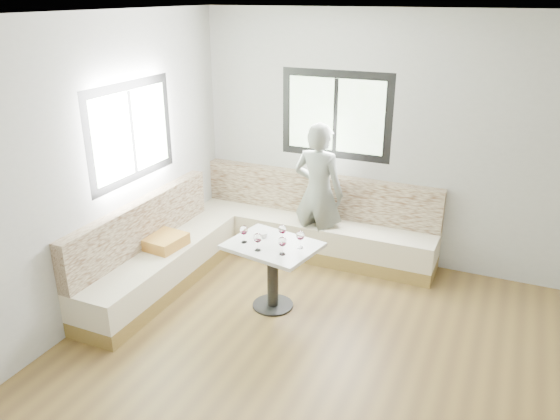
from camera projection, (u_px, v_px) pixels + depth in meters
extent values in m
cube|color=brown|center=(335.00, 393.00, 4.30)|extent=(5.00, 5.00, 0.01)
cube|color=white|center=(353.00, 18.00, 3.26)|extent=(5.00, 5.00, 0.01)
cube|color=#B7B7B2|center=(414.00, 145.00, 5.90)|extent=(5.00, 0.01, 2.80)
cube|color=#B7B7B2|center=(67.00, 183.00, 4.73)|extent=(0.01, 5.00, 2.80)
cube|color=black|center=(336.00, 115.00, 6.14)|extent=(1.30, 0.02, 1.00)
cube|color=black|center=(131.00, 132.00, 5.39)|extent=(0.02, 1.30, 1.00)
cube|color=olive|center=(312.00, 248.00, 6.56)|extent=(2.90, 0.55, 0.16)
cube|color=beige|center=(312.00, 231.00, 6.47)|extent=(2.90, 0.55, 0.29)
cube|color=beige|center=(319.00, 194.00, 6.50)|extent=(2.90, 0.14, 0.50)
cube|color=olive|center=(162.00, 281.00, 5.81)|extent=(0.55, 2.25, 0.16)
cube|color=beige|center=(160.00, 262.00, 5.73)|extent=(0.55, 2.25, 0.29)
cube|color=beige|center=(141.00, 224.00, 5.66)|extent=(0.14, 2.25, 0.50)
cube|color=gold|center=(163.00, 241.00, 5.72)|extent=(0.45, 0.45, 0.12)
cylinder|color=black|center=(273.00, 305.00, 5.50)|extent=(0.41, 0.41, 0.02)
cylinder|color=black|center=(273.00, 277.00, 5.38)|extent=(0.11, 0.11, 0.65)
cube|color=white|center=(273.00, 246.00, 5.25)|extent=(0.94, 0.79, 0.04)
imported|color=slate|center=(318.00, 193.00, 6.18)|extent=(0.63, 0.44, 1.64)
cylinder|color=white|center=(262.00, 234.00, 5.40)|extent=(0.10, 0.10, 0.04)
sphere|color=black|center=(264.00, 233.00, 5.40)|extent=(0.02, 0.02, 0.02)
sphere|color=black|center=(262.00, 233.00, 5.41)|extent=(0.02, 0.02, 0.02)
sphere|color=black|center=(262.00, 234.00, 5.39)|extent=(0.02, 0.02, 0.02)
cylinder|color=white|center=(244.00, 242.00, 5.28)|extent=(0.06, 0.06, 0.01)
cylinder|color=white|center=(244.00, 238.00, 5.27)|extent=(0.01, 0.01, 0.08)
ellipsoid|color=white|center=(244.00, 230.00, 5.23)|extent=(0.08, 0.08, 0.09)
cylinder|color=#4E0216|center=(244.00, 232.00, 5.24)|extent=(0.05, 0.05, 0.02)
cylinder|color=white|center=(258.00, 250.00, 5.12)|extent=(0.06, 0.06, 0.01)
cylinder|color=white|center=(258.00, 246.00, 5.10)|extent=(0.01, 0.01, 0.08)
ellipsoid|color=white|center=(258.00, 238.00, 5.07)|extent=(0.08, 0.08, 0.09)
cylinder|color=#4E0216|center=(258.00, 240.00, 5.08)|extent=(0.05, 0.05, 0.02)
cylinder|color=white|center=(282.00, 254.00, 5.04)|extent=(0.06, 0.06, 0.01)
cylinder|color=white|center=(282.00, 250.00, 5.02)|extent=(0.01, 0.01, 0.08)
ellipsoid|color=white|center=(282.00, 242.00, 4.99)|extent=(0.08, 0.08, 0.09)
cylinder|color=#4E0216|center=(282.00, 244.00, 5.00)|extent=(0.05, 0.05, 0.02)
cylinder|color=white|center=(282.00, 241.00, 5.30)|extent=(0.06, 0.06, 0.01)
cylinder|color=white|center=(282.00, 237.00, 5.29)|extent=(0.01, 0.01, 0.08)
ellipsoid|color=white|center=(282.00, 229.00, 5.26)|extent=(0.08, 0.08, 0.09)
cylinder|color=#4E0216|center=(282.00, 231.00, 5.26)|extent=(0.05, 0.05, 0.02)
cylinder|color=white|center=(300.00, 247.00, 5.17)|extent=(0.06, 0.06, 0.01)
cylinder|color=white|center=(300.00, 244.00, 5.15)|extent=(0.01, 0.01, 0.08)
ellipsoid|color=white|center=(300.00, 235.00, 5.12)|extent=(0.08, 0.08, 0.09)
cylinder|color=#4E0216|center=(300.00, 238.00, 5.13)|extent=(0.05, 0.05, 0.02)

